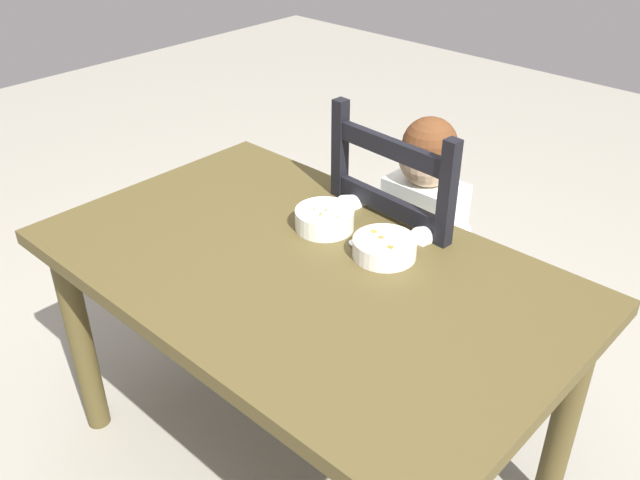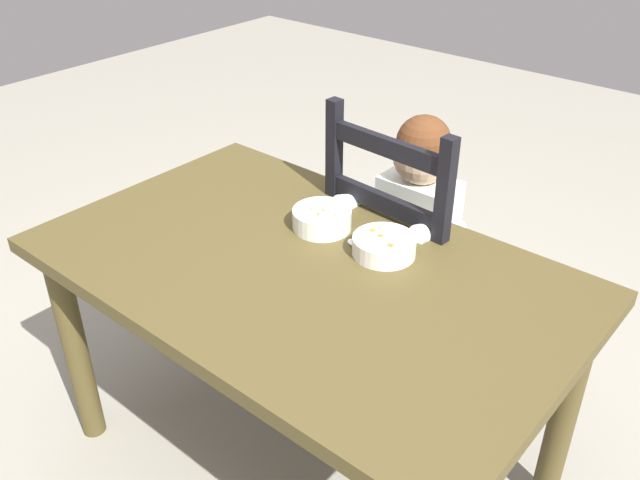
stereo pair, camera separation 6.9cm
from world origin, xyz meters
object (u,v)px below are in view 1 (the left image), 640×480
Objects in this scene: bowl_of_peas at (325,218)px; spoon at (361,247)px; dining_table at (304,296)px; child_figure at (417,226)px; dining_chair at (413,271)px; bowl_of_carrots at (384,247)px.

bowl_of_peas is 0.14m from spoon.
child_figure is at bearing 87.01° from dining_table.
dining_table is at bearing -64.45° from bowl_of_peas.
dining_table is at bearing -92.52° from dining_chair.
child_figure is 0.33m from bowl_of_carrots.
spoon reaches higher than dining_table.
bowl_of_carrots reaches higher than dining_table.
bowl_of_peas reaches higher than spoon.
bowl_of_peas reaches higher than dining_table.
child_figure is at bearing 96.99° from spoon.
child_figure is 7.00× the size of spoon.
dining_table is 1.40× the size of child_figure.
bowl_of_carrots is (0.13, 0.16, 0.13)m from dining_table.
dining_chair is 1.04× the size of child_figure.
bowl_of_carrots is (0.20, 0.00, -0.00)m from bowl_of_peas.
dining_chair is 0.40m from spoon.
dining_table is 8.38× the size of bowl_of_carrots.
child_figure is 6.10× the size of bowl_of_peas.
child_figure is at bearing -47.36° from dining_chair.
bowl_of_carrots is (0.10, -0.29, 0.10)m from child_figure.
dining_chair is 0.41m from bowl_of_carrots.
spoon is (0.14, -0.02, -0.02)m from bowl_of_peas.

